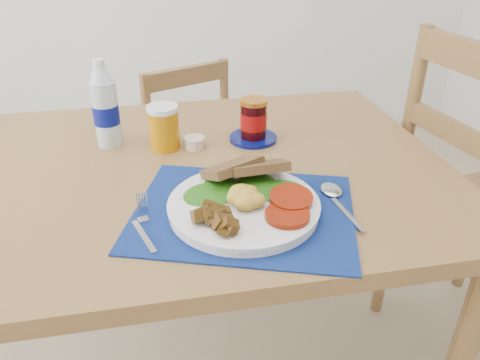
# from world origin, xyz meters

# --- Properties ---
(table) EXTENTS (1.40, 0.90, 0.75)m
(table) POSITION_xyz_m (0.00, 0.20, 0.67)
(table) COLOR brown
(table) RESTS_ON ground
(chair_far) EXTENTS (0.48, 0.47, 1.00)m
(chair_far) POSITION_xyz_m (0.09, 0.88, 0.52)
(chair_far) COLOR brown
(chair_far) RESTS_ON ground
(placemat) EXTENTS (0.53, 0.47, 0.00)m
(placemat) POSITION_xyz_m (0.17, -0.02, 0.75)
(placemat) COLOR black
(placemat) RESTS_ON table
(breakfast_plate) EXTENTS (0.30, 0.30, 0.07)m
(breakfast_plate) POSITION_xyz_m (0.16, -0.03, 0.78)
(breakfast_plate) COLOR silver
(breakfast_plate) RESTS_ON placemat
(fork) EXTENTS (0.05, 0.16, 0.00)m
(fork) POSITION_xyz_m (-0.04, -0.04, 0.76)
(fork) COLOR #B2B5BA
(fork) RESTS_ON placemat
(spoon) EXTENTS (0.04, 0.19, 0.01)m
(spoon) POSITION_xyz_m (0.37, -0.02, 0.76)
(spoon) COLOR #B2B5BA
(spoon) RESTS_ON placemat
(water_bottle) EXTENTS (0.07, 0.07, 0.23)m
(water_bottle) POSITION_xyz_m (-0.12, 0.36, 0.85)
(water_bottle) COLOR #ADBFCC
(water_bottle) RESTS_ON table
(juice_glass) EXTENTS (0.08, 0.08, 0.11)m
(juice_glass) POSITION_xyz_m (0.02, 0.31, 0.80)
(juice_glass) COLOR #B16C04
(juice_glass) RESTS_ON table
(ramekin) EXTENTS (0.06, 0.06, 0.03)m
(ramekin) POSITION_xyz_m (0.10, 0.30, 0.76)
(ramekin) COLOR beige
(ramekin) RESTS_ON table
(jam_on_saucer) EXTENTS (0.13, 0.13, 0.12)m
(jam_on_saucer) POSITION_xyz_m (0.26, 0.32, 0.80)
(jam_on_saucer) COLOR #050D56
(jam_on_saucer) RESTS_ON table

